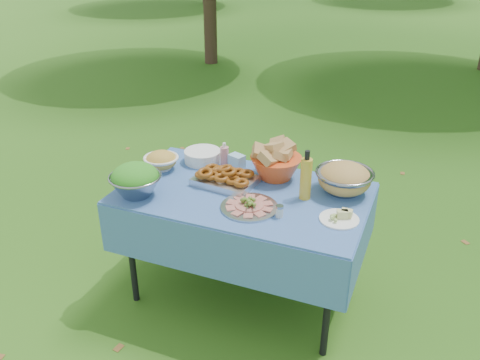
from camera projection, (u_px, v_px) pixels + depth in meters
name	position (u px, v px, depth m)	size (l,w,h in m)	color
ground	(243.00, 293.00, 3.37)	(80.00, 80.00, 0.00)	#0F3409
picnic_table	(243.00, 245.00, 3.19)	(1.46, 0.86, 0.76)	#76A2E3
salad_bowl	(135.00, 180.00, 2.94)	(0.30, 0.30, 0.20)	gray
pasta_bowl_white	(161.00, 160.00, 3.28)	(0.22, 0.22, 0.12)	white
plate_stack	(203.00, 156.00, 3.39)	(0.24, 0.24, 0.08)	white
wipes_box	(237.00, 161.00, 3.30)	(0.10, 0.07, 0.09)	#99C8EB
sanitizer_bottle	(224.00, 154.00, 3.32)	(0.06, 0.06, 0.16)	#D08488
bread_bowl	(276.00, 162.00, 3.15)	(0.32, 0.32, 0.21)	#E14C1D
pasta_bowl_steel	(344.00, 178.00, 2.99)	(0.34, 0.34, 0.18)	gray
fried_tray	(225.00, 177.00, 3.10)	(0.36, 0.26, 0.09)	silver
charcuterie_platter	(249.00, 202.00, 2.84)	(0.33, 0.33, 0.07)	#B0B3B7
oil_bottle	(306.00, 175.00, 2.89)	(0.07, 0.07, 0.30)	gold
cheese_plate	(340.00, 215.00, 2.73)	(0.22, 0.22, 0.06)	white
shaker	(280.00, 211.00, 2.75)	(0.04, 0.04, 0.07)	silver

